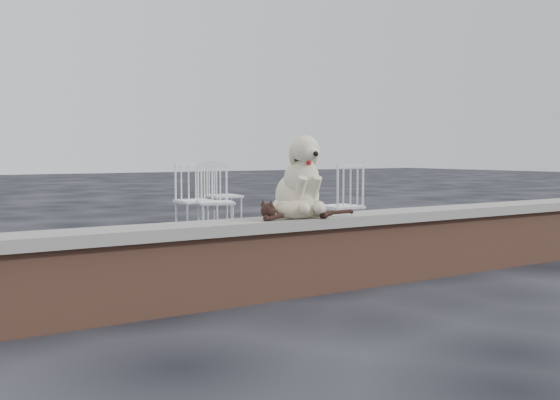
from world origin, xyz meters
TOP-DOWN VIEW (x-y plane):
  - ground at (0.00, 0.00)m, footprint 60.00×60.00m
  - brick_wall at (0.00, 0.00)m, footprint 6.00×0.30m
  - capstone at (0.00, 0.00)m, footprint 6.20×0.40m
  - dog at (-0.44, 0.04)m, footprint 0.48×0.59m
  - cat at (-0.52, -0.11)m, footprint 0.97×0.36m
  - chair_b at (0.47, 3.58)m, footprint 0.58×0.58m
  - chair_d at (0.57, 3.22)m, footprint 0.70×0.70m
  - chair_c at (1.44, 1.87)m, footprint 0.56×0.56m
  - chair_e at (1.28, 4.25)m, footprint 0.62×0.62m

SIDE VIEW (x-z plane):
  - ground at x=0.00m, z-range 0.00..0.00m
  - brick_wall at x=0.00m, z-range 0.00..0.50m
  - chair_b at x=0.47m, z-range 0.00..0.94m
  - chair_d at x=0.57m, z-range 0.00..0.94m
  - chair_c at x=1.44m, z-range 0.00..0.94m
  - chair_e at x=1.28m, z-range 0.00..0.94m
  - capstone at x=0.00m, z-range 0.50..0.58m
  - cat at x=-0.52m, z-range 0.58..0.74m
  - dog at x=-0.44m, z-range 0.58..1.20m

